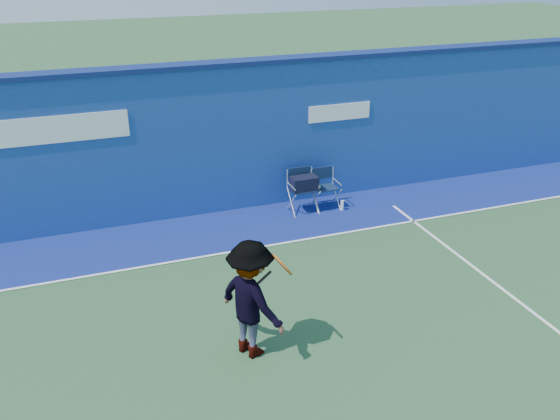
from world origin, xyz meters
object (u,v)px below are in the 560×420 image
object	(u,v)px
tennis_player	(251,299)
directors_chair_left	(303,195)
water_bottle	(342,205)
directors_chair_right	(325,196)

from	to	relation	value
tennis_player	directors_chair_left	bearing A→B (deg)	59.55
water_bottle	directors_chair_left	bearing A→B (deg)	163.36
directors_chair_left	directors_chair_right	size ratio (longest dim) A/B	1.07
tennis_player	water_bottle	bearing A→B (deg)	50.33
directors_chair_right	water_bottle	distance (m)	0.41
tennis_player	directors_chair_right	bearing A→B (deg)	54.64
directors_chair_left	tennis_player	bearing A→B (deg)	-120.45
water_bottle	directors_chair_right	bearing A→B (deg)	137.21
directors_chair_left	tennis_player	world-z (taller)	tennis_player
directors_chair_right	water_bottle	xyz separation A→B (m)	(0.28, -0.26, -0.15)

